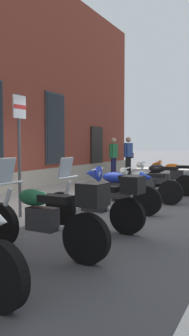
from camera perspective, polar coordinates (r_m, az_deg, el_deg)
The scene contains 11 objects.
ground_plane at distance 8.38m, azimuth -1.01°, elevation -6.80°, with size 140.00×140.00×0.00m, color #424244.
sidewalk at distance 9.18m, azimuth -9.67°, elevation -5.49°, with size 26.10×3.10×0.13m, color gray.
motorcycle_green_touring at distance 4.97m, azimuth -7.85°, elevation -7.72°, with size 0.62×2.20×1.36m.
motorcycle_silver_touring at distance 6.38m, azimuth 0.48°, elevation -5.25°, with size 0.62×2.06×1.31m.
motorcycle_blue_sport at distance 7.95m, azimuth 3.31°, elevation -3.20°, with size 0.62×2.00×1.06m.
motorcycle_grey_naked at distance 9.34m, azimuth 7.98°, elevation -2.81°, with size 0.62×2.01×0.92m.
motorcycle_black_naked at distance 11.00m, azimuth 10.45°, elevation -1.72°, with size 0.62×2.15×0.99m.
motorcycle_orange_sport at distance 12.53m, azimuth 12.58°, elevation -0.77°, with size 0.62×2.08×1.00m.
pedestrian_striped_shirt at distance 15.03m, azimuth 3.09°, elevation 2.10°, with size 0.59×0.25×1.68m.
pedestrian_blue_top at distance 15.49m, azimuth 5.50°, elevation 2.25°, with size 0.66×0.29×1.72m.
parking_sign at distance 6.98m, azimuth -12.05°, elevation 4.79°, with size 0.36×0.07×2.39m.
Camera 1 is at (-7.30, -3.80, 1.57)m, focal length 37.70 mm.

